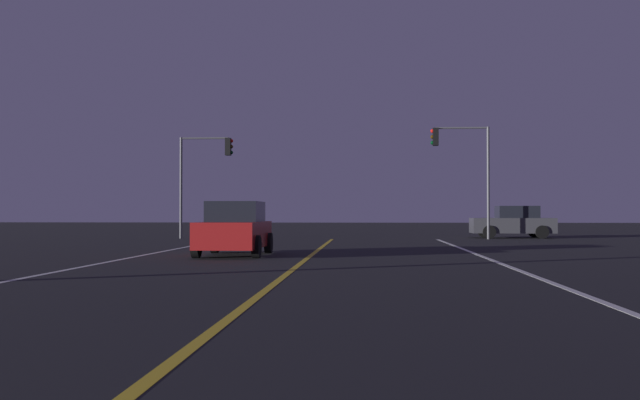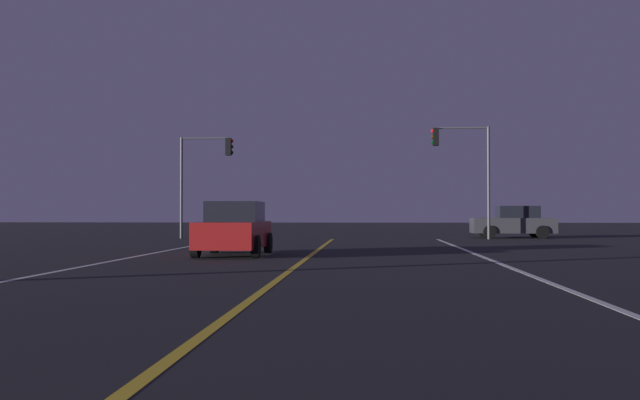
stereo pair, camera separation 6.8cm
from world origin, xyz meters
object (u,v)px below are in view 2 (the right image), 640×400
at_px(car_oncoming, 234,229).
at_px(car_crossing_side, 514,222).
at_px(traffic_light_near_right, 462,156).
at_px(traffic_light_near_left, 206,163).

relative_size(car_oncoming, car_crossing_side, 1.00).
xyz_separation_m(car_oncoming, car_crossing_side, (11.93, 16.79, 0.00)).
xyz_separation_m(car_oncoming, traffic_light_near_right, (8.94, 14.79, 3.39)).
distance_m(traffic_light_near_right, traffic_light_near_left, 13.12).
relative_size(car_oncoming, traffic_light_near_right, 0.75).
bearing_deg(car_crossing_side, car_oncoming, 54.61).
relative_size(car_crossing_side, traffic_light_near_left, 0.82).
height_order(traffic_light_near_right, traffic_light_near_left, traffic_light_near_right).
bearing_deg(traffic_light_near_right, car_crossing_side, -146.18).
distance_m(car_oncoming, traffic_light_near_left, 15.67).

